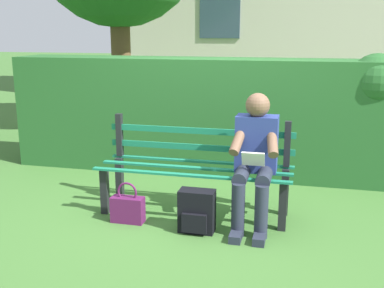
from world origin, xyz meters
name	(u,v)px	position (x,y,z in m)	size (l,w,h in m)	color
ground	(194,213)	(0.00, 0.00, 0.00)	(60.00, 60.00, 0.00)	#3D6B2D
park_bench	(196,167)	(0.00, -0.08, 0.45)	(1.87, 0.54, 0.92)	black
person_seated	(255,156)	(-0.58, 0.10, 0.65)	(0.44, 0.73, 1.21)	navy
hedge_backdrop	(232,114)	(-0.13, -1.45, 0.74)	(5.50, 0.74, 1.51)	#265B28
backpack	(197,212)	(-0.12, 0.40, 0.19)	(0.32, 0.24, 0.38)	black
handbag	(128,208)	(0.56, 0.35, 0.13)	(0.31, 0.13, 0.39)	#59194C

